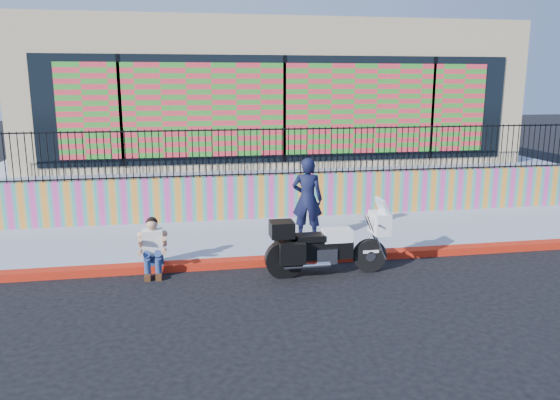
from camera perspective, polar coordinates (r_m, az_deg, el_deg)
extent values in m
plane|color=black|center=(11.19, 4.40, -6.41)|extent=(90.00, 90.00, 0.00)
cube|color=#AC270C|center=(11.16, 4.40, -6.04)|extent=(16.00, 0.30, 0.15)
cube|color=#9097AD|center=(12.69, 2.52, -3.75)|extent=(16.00, 3.00, 0.15)
cube|color=#DC3997|center=(14.06, 1.11, 0.47)|extent=(16.00, 0.20, 1.10)
cube|color=#9097AD|center=(19.02, -1.93, 3.34)|extent=(16.00, 10.00, 1.25)
cube|color=tan|center=(18.60, -1.89, 11.26)|extent=(14.00, 8.00, 4.00)
cube|color=black|center=(14.65, 0.46, 9.43)|extent=(12.60, 0.04, 2.80)
cube|color=#EC3444|center=(14.62, 0.48, 9.42)|extent=(11.48, 0.02, 2.40)
cylinder|color=black|center=(10.61, 9.34, -5.74)|extent=(0.65, 0.14, 0.65)
cylinder|color=black|center=(10.19, 0.45, -6.34)|extent=(0.65, 0.14, 0.65)
cube|color=black|center=(10.32, 5.01, -5.18)|extent=(0.93, 0.27, 0.33)
cube|color=silver|center=(10.34, 4.73, -5.71)|extent=(0.39, 0.33, 0.29)
cube|color=white|center=(10.29, 5.98, -3.66)|extent=(0.54, 0.31, 0.23)
cube|color=black|center=(10.17, 3.17, -3.92)|extent=(0.54, 0.33, 0.12)
cube|color=white|center=(10.50, 10.37, -2.37)|extent=(0.29, 0.51, 0.41)
cube|color=silver|center=(10.44, 10.64, -0.70)|extent=(0.18, 0.45, 0.33)
cube|color=black|center=(10.01, 0.18, -3.06)|extent=(0.43, 0.41, 0.29)
cube|color=black|center=(9.87, 1.33, -5.65)|extent=(0.47, 0.18, 0.39)
cube|color=black|center=(10.42, 0.68, -4.68)|extent=(0.47, 0.18, 0.39)
cube|color=white|center=(10.58, 9.36, -5.24)|extent=(0.31, 0.16, 0.06)
imported|color=black|center=(11.92, 2.87, 0.10)|extent=(0.77, 0.63, 1.83)
cube|color=navy|center=(10.79, -13.05, -6.06)|extent=(0.36, 0.28, 0.18)
cube|color=white|center=(10.65, -13.15, -4.34)|extent=(0.38, 0.27, 0.54)
sphere|color=tan|center=(10.52, -13.25, -2.52)|extent=(0.21, 0.21, 0.21)
cube|color=#472814|center=(10.44, -13.66, -7.82)|extent=(0.11, 0.26, 0.10)
cube|color=#472814|center=(10.43, -12.55, -7.78)|extent=(0.11, 0.26, 0.10)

